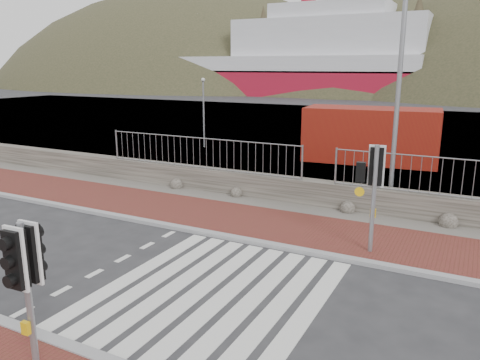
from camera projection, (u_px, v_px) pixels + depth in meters
The scene contains 14 objects.
ground at pixel (214, 292), 10.22m from camera, with size 220.00×220.00×0.00m, color #28282B.
sidewalk_far at pixel (289, 228), 14.10m from camera, with size 40.00×3.00×0.08m, color brown.
kerb_far at pixel (269, 245), 12.80m from camera, with size 40.00×0.25×0.12m, color gray.
zebra_crossing at pixel (214, 292), 10.22m from camera, with size 4.62×5.60×0.01m.
gravel_strip at pixel (311, 211), 15.83m from camera, with size 40.00×1.50×0.06m, color #59544C.
stone_wall at pixel (319, 193), 16.42m from camera, with size 40.00×0.60×0.90m, color #413D35.
railing at pixel (319, 156), 15.96m from camera, with size 18.07×0.07×1.22m.
quay at pixel (406, 133), 34.30m from camera, with size 120.00×40.00×0.50m, color #4C4C4F.
water at pixel (445, 101), 64.51m from camera, with size 220.00×50.00×0.05m, color #3F4C54.
ferry at pixel (291, 62), 78.52m from camera, with size 50.00×16.00×20.00m.
traffic_signal_near at pixel (25, 269), 6.91m from camera, with size 0.38×0.24×2.62m.
traffic_signal_far at pixel (374, 176), 11.82m from camera, with size 0.70×0.29×2.90m.
streetlight at pixel (406, 57), 14.97m from camera, with size 1.84×0.85×9.05m.
shipping_container at pixel (371, 135), 23.88m from camera, with size 6.58×2.74×2.74m, color maroon.
Camera 1 is at (4.80, -8.04, 4.82)m, focal length 35.00 mm.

